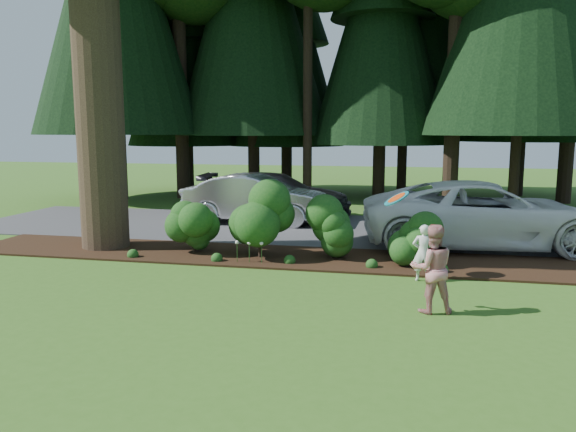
# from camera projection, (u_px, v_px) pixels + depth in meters

# --- Properties ---
(ground) EXTENTS (80.00, 80.00, 0.00)m
(ground) POSITION_uv_depth(u_px,v_px,m) (230.00, 294.00, 10.92)
(ground) COLOR #36601B
(ground) RESTS_ON ground
(mulch_bed) EXTENTS (16.00, 2.50, 0.05)m
(mulch_bed) POSITION_uv_depth(u_px,v_px,m) (270.00, 256.00, 14.06)
(mulch_bed) COLOR black
(mulch_bed) RESTS_ON ground
(driveway) EXTENTS (22.00, 6.00, 0.03)m
(driveway) POSITION_uv_depth(u_px,v_px,m) (302.00, 228.00, 18.17)
(driveway) COLOR #38383A
(driveway) RESTS_ON ground
(shrub_row) EXTENTS (6.53, 1.60, 1.61)m
(shrub_row) POSITION_uv_depth(u_px,v_px,m) (300.00, 227.00, 13.67)
(shrub_row) COLOR #174615
(shrub_row) RESTS_ON ground
(lily_cluster) EXTENTS (0.69, 0.09, 0.57)m
(lily_cluster) POSITION_uv_depth(u_px,v_px,m) (249.00, 244.00, 13.23)
(lily_cluster) COLOR #174615
(lily_cluster) RESTS_ON ground
(car_silver_wagon) EXTENTS (5.01, 1.78, 1.65)m
(car_silver_wagon) POSITION_uv_depth(u_px,v_px,m) (257.00, 199.00, 18.99)
(car_silver_wagon) COLOR #B3B4B8
(car_silver_wagon) RESTS_ON driveway
(car_white_suv) EXTENTS (6.71, 3.64, 1.79)m
(car_white_suv) POSITION_uv_depth(u_px,v_px,m) (485.00, 215.00, 14.94)
(car_white_suv) COLOR white
(car_white_suv) RESTS_ON driveway
(car_dark_suv) EXTENTS (5.69, 2.79, 1.59)m
(car_dark_suv) POSITION_uv_depth(u_px,v_px,m) (276.00, 195.00, 20.45)
(car_dark_suv) COLOR black
(car_dark_suv) RESTS_ON driveway
(child) EXTENTS (0.46, 0.32, 1.21)m
(child) POSITION_uv_depth(u_px,v_px,m) (423.00, 253.00, 11.76)
(child) COLOR silver
(child) RESTS_ON ground
(adult) EXTENTS (0.86, 0.74, 1.55)m
(adult) POSITION_uv_depth(u_px,v_px,m) (432.00, 269.00, 9.70)
(adult) COLOR #AB1620
(adult) RESTS_ON ground
(frisbee) EXTENTS (0.55, 0.57, 0.37)m
(frisbee) POSITION_uv_depth(u_px,v_px,m) (397.00, 198.00, 11.78)
(frisbee) COLOR #177482
(frisbee) RESTS_ON ground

